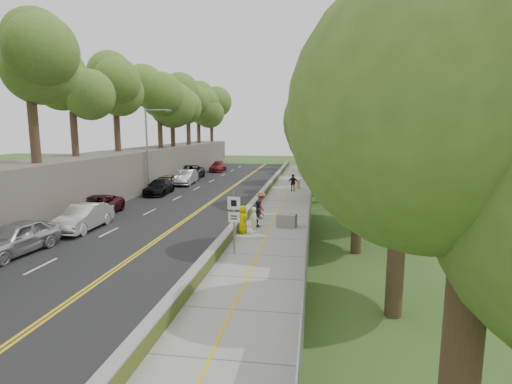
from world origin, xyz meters
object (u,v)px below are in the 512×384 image
(signpost, at_px, (234,216))
(construction_barrel, at_px, (297,184))
(car_0, at_px, (15,238))
(painter_0, at_px, (243,219))
(car_1, at_px, (83,217))
(concrete_block, at_px, (287,220))
(streetlight, at_px, (149,145))
(car_2, at_px, (97,206))
(person_far, at_px, (293,183))

(signpost, height_order, construction_barrel, signpost)
(construction_barrel, xyz_separation_m, car_0, (-12.71, -23.80, 0.34))
(car_0, xyz_separation_m, painter_0, (10.33, 5.59, 0.02))
(construction_barrel, xyz_separation_m, car_1, (-12.13, -18.84, 0.31))
(construction_barrel, distance_m, concrete_block, 16.21)
(streetlight, xyz_separation_m, construction_barrel, (13.59, 5.21, -4.13))
(signpost, xyz_separation_m, car_2, (-11.42, 7.26, -1.22))
(construction_barrel, distance_m, car_2, 20.16)
(construction_barrel, xyz_separation_m, concrete_block, (0.07, -16.21, -0.06))
(streetlight, relative_size, construction_barrel, 8.70)
(car_2, bearing_deg, streetlight, 86.60)
(concrete_block, bearing_deg, car_2, 174.76)
(streetlight, bearing_deg, construction_barrel, 20.98)
(concrete_block, distance_m, person_far, 14.41)
(car_1, xyz_separation_m, person_far, (11.80, 17.02, 0.08))
(construction_barrel, distance_m, person_far, 1.89)
(car_1, bearing_deg, concrete_block, 10.88)
(streetlight, bearing_deg, car_1, -83.88)
(construction_barrel, distance_m, car_1, 22.41)
(car_2, bearing_deg, person_far, 41.01)
(car_0, bearing_deg, streetlight, 98.14)
(construction_barrel, relative_size, painter_0, 0.56)
(streetlight, relative_size, concrete_block, 6.70)
(car_2, height_order, painter_0, painter_0)
(concrete_block, xyz_separation_m, car_1, (-12.20, -2.63, 0.37))
(car_1, height_order, car_2, car_1)
(signpost, bearing_deg, car_2, 147.55)
(car_2, bearing_deg, car_0, -88.86)
(car_0, height_order, painter_0, painter_0)
(construction_barrel, bearing_deg, streetlight, -159.02)
(streetlight, bearing_deg, person_far, 14.35)
(car_0, bearing_deg, concrete_block, 36.12)
(car_1, bearing_deg, person_far, 53.99)
(person_far, bearing_deg, painter_0, 78.53)
(car_0, height_order, car_1, car_0)
(streetlight, distance_m, signpost, 20.72)
(car_1, xyz_separation_m, painter_0, (9.75, 0.63, 0.05))
(car_1, distance_m, painter_0, 9.77)
(painter_0, height_order, person_far, person_far)
(signpost, bearing_deg, car_0, -171.60)
(concrete_block, bearing_deg, signpost, -109.67)
(signpost, distance_m, painter_0, 4.17)
(construction_barrel, bearing_deg, car_0, -118.11)
(signpost, bearing_deg, painter_0, 94.27)
(car_1, bearing_deg, signpost, -19.90)
(construction_barrel, bearing_deg, concrete_block, -89.75)
(car_2, bearing_deg, construction_barrel, 44.01)
(construction_barrel, bearing_deg, signpost, -95.35)
(streetlight, height_order, signpost, streetlight)
(signpost, distance_m, person_far, 20.51)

